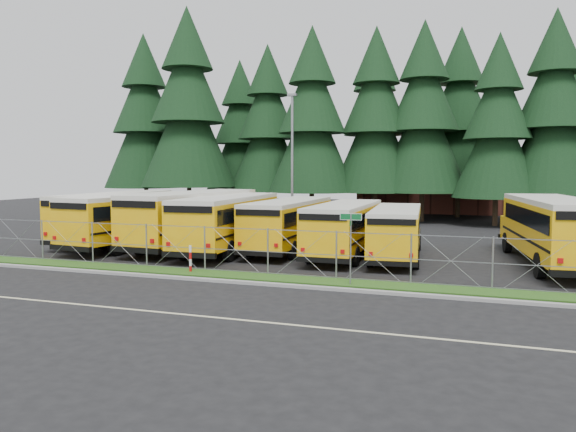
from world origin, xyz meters
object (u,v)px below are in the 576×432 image
at_px(bus_5, 346,230).
at_px(street_sign, 351,234).
at_px(bus_1, 141,220).
at_px(bus_3, 231,224).
at_px(bus_6, 397,233).
at_px(bus_0, 118,217).
at_px(striped_bollard, 190,259).
at_px(bus_2, 197,220).
at_px(bus_east, 552,232).
at_px(bus_4, 291,225).
at_px(light_standard, 292,156).

relative_size(bus_5, street_sign, 3.73).
bearing_deg(bus_1, bus_3, 6.59).
height_order(bus_6, street_sign, street_sign).
relative_size(bus_0, striped_bollard, 9.72).
relative_size(bus_2, bus_east, 1.01).
xyz_separation_m(bus_2, striped_bollard, (3.51, -7.13, -1.01)).
distance_m(bus_0, striped_bollard, 12.38).
relative_size(bus_5, bus_6, 1.06).
xyz_separation_m(bus_2, bus_east, (18.54, 0.03, -0.02)).
bearing_deg(bus_4, bus_5, -15.85).
bearing_deg(bus_4, bus_1, -171.88).
relative_size(bus_5, bus_east, 0.86).
xyz_separation_m(bus_0, bus_3, (8.37, -1.45, -0.00)).
bearing_deg(bus_0, street_sign, -29.81).
distance_m(bus_1, bus_2, 3.37).
distance_m(bus_0, bus_1, 3.02).
distance_m(bus_4, bus_5, 3.47).
bearing_deg(light_standard, bus_1, -112.73).
distance_m(bus_6, bus_east, 7.15).
height_order(bus_3, bus_6, bus_3).
relative_size(bus_3, striped_bollard, 9.71).
xyz_separation_m(bus_3, street_sign, (8.29, -6.89, 0.51)).
height_order(bus_4, street_sign, bus_4).
bearing_deg(street_sign, bus_east, 44.01).
bearing_deg(striped_bollard, bus_0, 140.00).
bearing_deg(bus_1, striped_bollard, -36.98).
height_order(bus_5, street_sign, street_sign).
relative_size(bus_1, bus_5, 1.11).
xyz_separation_m(bus_1, striped_bollard, (6.81, -6.48, -0.93)).
relative_size(bus_2, striped_bollard, 10.25).
xyz_separation_m(bus_4, striped_bollard, (-1.94, -7.82, -0.81)).
xyz_separation_m(bus_3, bus_6, (8.99, 0.36, -0.23)).
xyz_separation_m(bus_1, bus_6, (14.72, 0.36, -0.24)).
xyz_separation_m(street_sign, striped_bollard, (-7.20, 0.40, -1.43)).
relative_size(bus_4, street_sign, 3.82).
bearing_deg(light_standard, bus_4, -71.56).
height_order(bus_0, bus_6, bus_0).
bearing_deg(bus_4, bus_2, -173.37).
relative_size(bus_east, striped_bollard, 10.10).
bearing_deg(light_standard, bus_3, -87.20).
bearing_deg(bus_6, light_standard, 123.58).
relative_size(bus_1, bus_2, 0.95).
bearing_deg(bus_2, bus_3, -11.40).
height_order(bus_2, bus_6, bus_2).
height_order(bus_5, striped_bollard, bus_5).
bearing_deg(bus_0, bus_2, -10.89).
distance_m(bus_3, street_sign, 10.79).
distance_m(bus_5, light_standard, 14.32).
bearing_deg(bus_5, light_standard, 119.53).
bearing_deg(bus_east, street_sign, -143.69).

